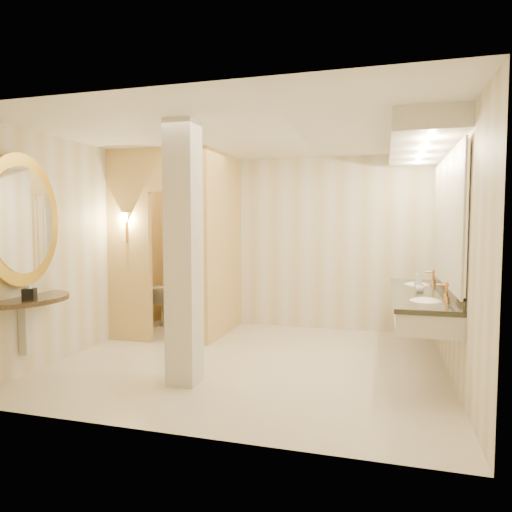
{
  "coord_description": "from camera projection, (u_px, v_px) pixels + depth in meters",
  "views": [
    {
      "loc": [
        1.53,
        -5.19,
        1.66
      ],
      "look_at": [
        0.01,
        0.2,
        1.27
      ],
      "focal_mm": 32.0,
      "sensor_mm": 36.0,
      "label": 1
    }
  ],
  "objects": [
    {
      "name": "tissue_box",
      "position": [
        29.0,
        294.0,
        4.71
      ],
      "size": [
        0.16,
        0.16,
        0.12
      ],
      "primitive_type": "cube",
      "rotation": [
        0.0,
        0.0,
        0.41
      ],
      "color": "black",
      "rests_on": "console_shelf"
    },
    {
      "name": "pillar",
      "position": [
        184.0,
        254.0,
        4.67
      ],
      "size": [
        0.31,
        0.31,
        2.7
      ],
      "primitive_type": "cube",
      "color": "beige",
      "rests_on": "floor"
    },
    {
      "name": "console_shelf",
      "position": [
        21.0,
        253.0,
        4.88
      ],
      "size": [
        1.09,
        1.09,
        2.0
      ],
      "color": "black",
      "rests_on": "floor"
    },
    {
      "name": "wall_front",
      "position": [
        177.0,
        264.0,
        3.49
      ],
      "size": [
        4.5,
        0.02,
        2.7
      ],
      "primitive_type": "cube",
      "color": "beige",
      "rests_on": "floor"
    },
    {
      "name": "floor",
      "position": [
        250.0,
        361.0,
        5.51
      ],
      "size": [
        4.5,
        4.5,
        0.0
      ],
      "primitive_type": "plane",
      "color": "beige",
      "rests_on": "ground"
    },
    {
      "name": "wall_sconce",
      "position": [
        126.0,
        219.0,
        6.32
      ],
      "size": [
        0.14,
        0.14,
        0.42
      ],
      "color": "#B47939",
      "rests_on": "toilet_closet"
    },
    {
      "name": "soap_bottle_b",
      "position": [
        420.0,
        287.0,
        5.22
      ],
      "size": [
        0.12,
        0.12,
        0.12
      ],
      "primitive_type": "imported",
      "rotation": [
        0.0,
        0.0,
        0.29
      ],
      "color": "silver",
      "rests_on": "vanity"
    },
    {
      "name": "toilet",
      "position": [
        171.0,
        304.0,
        7.58
      ],
      "size": [
        0.39,
        0.66,
        0.66
      ],
      "primitive_type": "imported",
      "rotation": [
        0.0,
        0.0,
        3.18
      ],
      "color": "white",
      "rests_on": "floor"
    },
    {
      "name": "vanity",
      "position": [
        425.0,
        227.0,
        5.25
      ],
      "size": [
        0.75,
        2.62,
        2.09
      ],
      "color": "beige",
      "rests_on": "floor"
    },
    {
      "name": "wall_left",
      "position": [
        87.0,
        247.0,
        6.02
      ],
      "size": [
        0.02,
        4.0,
        2.7
      ],
      "primitive_type": "cube",
      "color": "beige",
      "rests_on": "floor"
    },
    {
      "name": "soap_bottle_c",
      "position": [
        418.0,
        278.0,
        5.62
      ],
      "size": [
        0.09,
        0.09,
        0.23
      ],
      "primitive_type": "imported",
      "rotation": [
        0.0,
        0.0,
        -0.01
      ],
      "color": "#C6B28C",
      "rests_on": "vanity"
    },
    {
      "name": "toilet_closet",
      "position": [
        195.0,
        243.0,
        6.65
      ],
      "size": [
        1.5,
        1.55,
        2.7
      ],
      "color": "#ECC67B",
      "rests_on": "floor"
    },
    {
      "name": "wall_right",
      "position": [
        455.0,
        253.0,
        4.81
      ],
      "size": [
        0.02,
        4.0,
        2.7
      ],
      "primitive_type": "cube",
      "color": "beige",
      "rests_on": "floor"
    },
    {
      "name": "wall_back",
      "position": [
        285.0,
        243.0,
        7.34
      ],
      "size": [
        4.5,
        0.02,
        2.7
      ],
      "primitive_type": "cube",
      "color": "beige",
      "rests_on": "floor"
    },
    {
      "name": "ceiling",
      "position": [
        250.0,
        135.0,
        5.32
      ],
      "size": [
        4.5,
        4.5,
        0.0
      ],
      "primitive_type": "plane",
      "rotation": [
        3.14,
        0.0,
        0.0
      ],
      "color": "silver",
      "rests_on": "wall_back"
    },
    {
      "name": "soap_bottle_a",
      "position": [
        421.0,
        286.0,
        5.3
      ],
      "size": [
        0.07,
        0.07,
        0.14
      ],
      "primitive_type": "imported",
      "rotation": [
        0.0,
        0.0,
        0.17
      ],
      "color": "beige",
      "rests_on": "vanity"
    }
  ]
}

